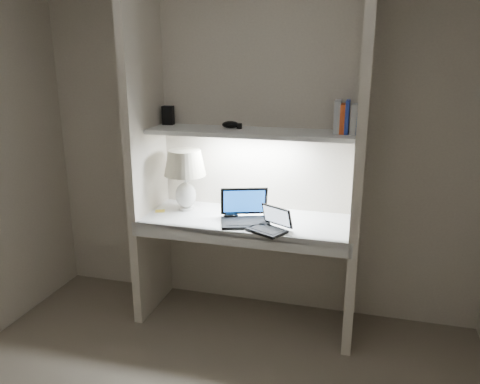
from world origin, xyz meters
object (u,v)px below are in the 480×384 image
(table_lamp, at_px, (185,170))
(laptop_netbook, at_px, (270,225))
(speaker, at_px, (233,198))
(book_row, at_px, (350,118))
(laptop_main, at_px, (245,214))

(table_lamp, height_order, laptop_netbook, table_lamp)
(speaker, relative_size, book_row, 0.61)
(laptop_main, relative_size, book_row, 1.85)
(speaker, height_order, book_row, book_row)
(book_row, bearing_deg, table_lamp, -177.08)
(book_row, bearing_deg, laptop_main, -163.28)
(laptop_netbook, height_order, book_row, book_row)
(table_lamp, bearing_deg, laptop_netbook, -20.96)
(table_lamp, relative_size, speaker, 3.43)
(table_lamp, relative_size, laptop_netbook, 1.47)
(table_lamp, distance_m, laptop_netbook, 0.77)
(laptop_netbook, distance_m, book_row, 0.85)
(table_lamp, distance_m, book_row, 1.19)
(speaker, xyz_separation_m, book_row, (0.81, -0.10, 0.63))
(laptop_netbook, bearing_deg, book_row, 64.36)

